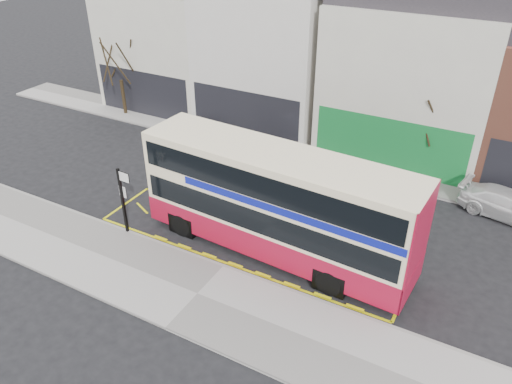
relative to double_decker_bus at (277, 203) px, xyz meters
The scene contains 15 objects.
ground 3.33m from the double_decker_bus, 128.71° to the right, with size 120.00×120.00×0.00m, color black.
pavement 4.89m from the double_decker_bus, 108.94° to the right, with size 40.00×4.00×0.15m, color #9F9B97.
kerb 3.49m from the double_decker_bus, 123.35° to the right, with size 40.00×0.15×0.15m, color gray.
far_pavement 9.69m from the double_decker_bus, 98.47° to the left, with size 50.00×3.00×0.15m, color #9F9B97.
road_markings 2.85m from the double_decker_bus, behind, with size 14.00×3.40×0.01m, color yellow, non-canonical shape.
terrace_far_left 20.07m from the double_decker_bus, 138.29° to the left, with size 8.00×8.01×10.80m.
terrace_left 15.21m from the double_decker_bus, 117.42° to the left, with size 8.00×8.01×11.80m.
terrace_green_shop 13.68m from the double_decker_bus, 80.92° to the left, with size 9.00×8.01×11.30m.
double_decker_bus is the anchor object (origin of this frame).
bus_stop_post 6.83m from the double_decker_bus, 161.88° to the right, with size 0.80×0.15×3.25m.
car_silver 11.61m from the double_decker_bus, 140.70° to the left, with size 1.69×4.21×1.43m, color silver.
car_grey 8.78m from the double_decker_bus, 125.88° to the left, with size 1.47×4.22×1.39m, color #42444A.
car_white 11.64m from the double_decker_bus, 42.19° to the left, with size 1.86×4.58×1.33m, color white.
street_tree_left 18.69m from the double_decker_bus, 151.51° to the left, with size 3.14×3.14×6.79m.
street_tree_right 10.97m from the double_decker_bus, 68.35° to the left, with size 2.73×2.73×5.89m.
Camera 1 is at (8.95, -13.92, 13.43)m, focal length 35.00 mm.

